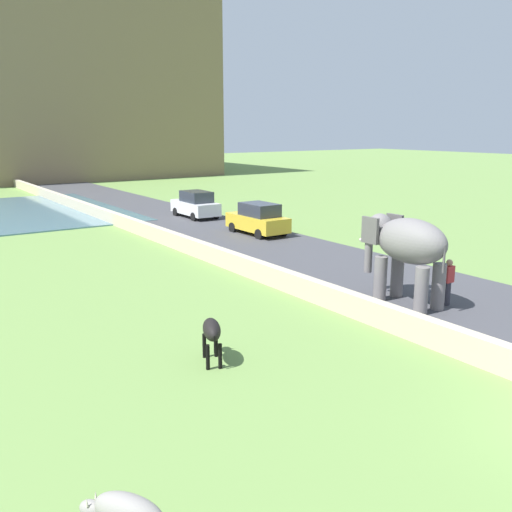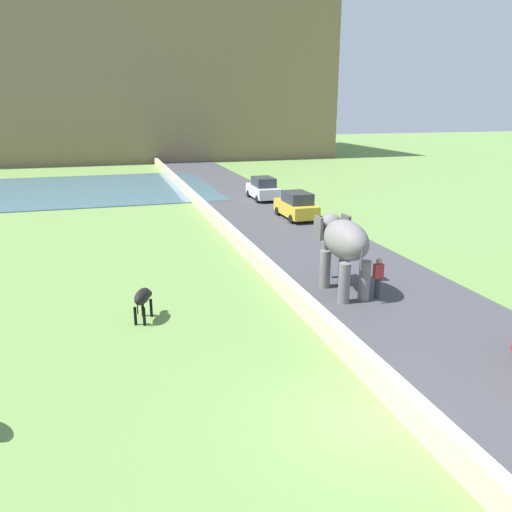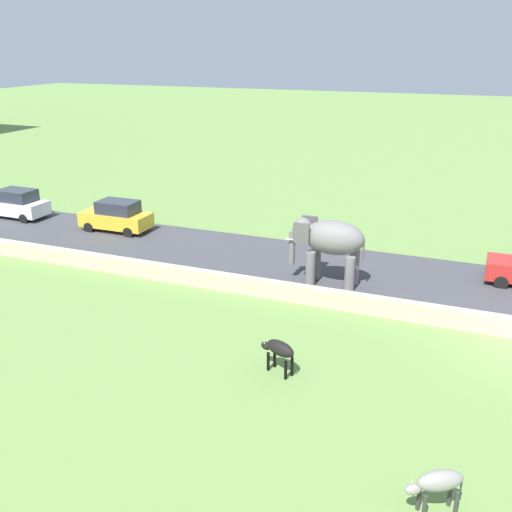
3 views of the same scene
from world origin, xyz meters
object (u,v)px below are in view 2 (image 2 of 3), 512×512
car_white (263,189)px  car_yellow (296,206)px  person_beside_elephant (378,277)px  elephant (343,243)px  cow_black (143,298)px

car_white → car_yellow: same height
car_yellow → person_beside_elephant: bearing=-98.5°
elephant → cow_black: bearing=-176.3°
person_beside_elephant → car_white: size_ratio=0.41×
car_white → car_yellow: 7.25m
person_beside_elephant → car_yellow: car_yellow is taller
elephant → person_beside_elephant: 1.85m
elephant → person_beside_elephant: size_ratio=2.13×
elephant → car_yellow: 13.60m
car_white → car_yellow: (0.00, -7.25, 0.00)m
car_white → person_beside_elephant: bearing=-95.6°
car_yellow → cow_black: size_ratio=2.86×
car_yellow → cow_black: car_yellow is taller
car_white → car_yellow: bearing=-90.0°
elephant → car_white: bearing=81.2°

